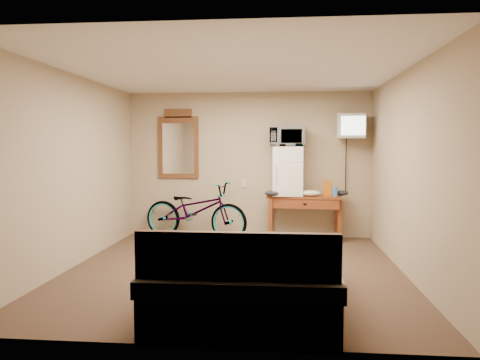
% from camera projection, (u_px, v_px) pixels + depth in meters
% --- Properties ---
extents(room, '(4.60, 4.64, 2.50)m').
position_uv_depth(room, '(234.00, 172.00, 5.85)').
color(room, '#3F2A1F').
rests_on(room, ground).
extents(desk, '(1.26, 0.58, 0.75)m').
position_uv_depth(desk, '(304.00, 203.00, 7.79)').
color(desk, brown).
rests_on(desk, floor).
extents(mini_fridge, '(0.51, 0.50, 0.81)m').
position_uv_depth(mini_fridge, '(287.00, 171.00, 7.82)').
color(mini_fridge, white).
rests_on(mini_fridge, desk).
extents(microwave, '(0.59, 0.41, 0.33)m').
position_uv_depth(microwave, '(288.00, 137.00, 7.78)').
color(microwave, white).
rests_on(microwave, mini_fridge).
extents(snack_bag, '(0.13, 0.08, 0.26)m').
position_uv_depth(snack_bag, '(327.00, 188.00, 7.73)').
color(snack_bag, '#CD6012').
rests_on(snack_bag, desk).
extents(blue_cup, '(0.08, 0.08, 0.15)m').
position_uv_depth(blue_cup, '(335.00, 192.00, 7.69)').
color(blue_cup, '#3B73CA').
rests_on(blue_cup, desk).
extents(cloth_cream, '(0.33, 0.25, 0.10)m').
position_uv_depth(cloth_cream, '(310.00, 193.00, 7.68)').
color(cloth_cream, white).
rests_on(cloth_cream, desk).
extents(cloth_dark_a, '(0.26, 0.20, 0.10)m').
position_uv_depth(cloth_dark_a, '(273.00, 193.00, 7.69)').
color(cloth_dark_a, black).
rests_on(cloth_dark_a, desk).
extents(cloth_dark_b, '(0.20, 0.16, 0.09)m').
position_uv_depth(cloth_dark_b, '(342.00, 193.00, 7.78)').
color(cloth_dark_b, black).
rests_on(cloth_dark_b, desk).
extents(crt_television, '(0.50, 0.59, 0.40)m').
position_uv_depth(crt_television, '(351.00, 126.00, 7.65)').
color(crt_television, black).
rests_on(crt_television, room).
extents(wall_mirror, '(0.71, 0.04, 1.20)m').
position_uv_depth(wall_mirror, '(178.00, 145.00, 8.19)').
color(wall_mirror, brown).
rests_on(wall_mirror, room).
extents(bicycle, '(1.95, 1.07, 0.97)m').
position_uv_depth(bicycle, '(195.00, 210.00, 7.92)').
color(bicycle, black).
rests_on(bicycle, floor).
extents(bed, '(1.66, 2.19, 0.90)m').
position_uv_depth(bed, '(246.00, 277.00, 4.53)').
color(bed, brown).
rests_on(bed, floor).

